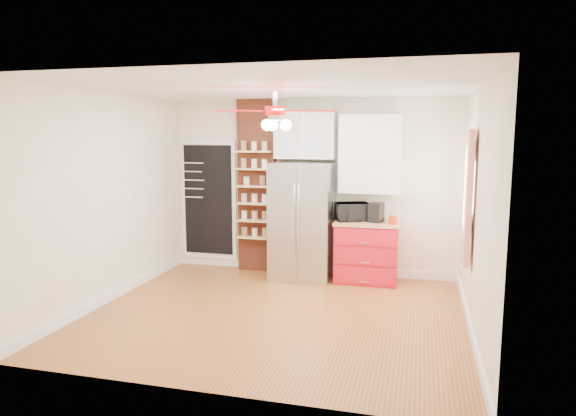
% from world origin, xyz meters
% --- Properties ---
extents(floor, '(4.50, 4.50, 0.00)m').
position_xyz_m(floor, '(0.00, 0.00, 0.00)').
color(floor, '#9B5F27').
rests_on(floor, ground).
extents(ceiling, '(4.50, 4.50, 0.00)m').
position_xyz_m(ceiling, '(0.00, 0.00, 2.70)').
color(ceiling, white).
rests_on(ceiling, wall_back).
extents(wall_back, '(4.50, 0.02, 2.70)m').
position_xyz_m(wall_back, '(0.00, 2.00, 1.35)').
color(wall_back, '#FFF3CD').
rests_on(wall_back, floor).
extents(wall_front, '(4.50, 0.02, 2.70)m').
position_xyz_m(wall_front, '(0.00, -2.00, 1.35)').
color(wall_front, '#FFF3CD').
rests_on(wall_front, floor).
extents(wall_left, '(0.02, 4.00, 2.70)m').
position_xyz_m(wall_left, '(-2.25, 0.00, 1.35)').
color(wall_left, '#FFF3CD').
rests_on(wall_left, floor).
extents(wall_right, '(0.02, 4.00, 2.70)m').
position_xyz_m(wall_right, '(2.25, 0.00, 1.35)').
color(wall_right, '#FFF3CD').
rests_on(wall_right, floor).
extents(chalkboard, '(0.95, 0.05, 1.95)m').
position_xyz_m(chalkboard, '(-1.70, 1.96, 1.10)').
color(chalkboard, white).
rests_on(chalkboard, wall_back).
extents(brick_pillar, '(0.60, 0.16, 2.70)m').
position_xyz_m(brick_pillar, '(-0.85, 1.92, 1.35)').
color(brick_pillar, brown).
rests_on(brick_pillar, floor).
extents(fridge, '(0.90, 0.70, 1.75)m').
position_xyz_m(fridge, '(-0.05, 1.63, 0.88)').
color(fridge, '#A5A6AA').
rests_on(fridge, floor).
extents(upper_glass_cabinet, '(0.90, 0.35, 0.70)m').
position_xyz_m(upper_glass_cabinet, '(-0.05, 1.82, 2.15)').
color(upper_glass_cabinet, white).
rests_on(upper_glass_cabinet, wall_back).
extents(red_cabinet, '(0.94, 0.64, 0.90)m').
position_xyz_m(red_cabinet, '(0.92, 1.68, 0.45)').
color(red_cabinet, red).
rests_on(red_cabinet, floor).
extents(upper_shelf_unit, '(0.90, 0.30, 1.15)m').
position_xyz_m(upper_shelf_unit, '(0.92, 1.85, 1.88)').
color(upper_shelf_unit, white).
rests_on(upper_shelf_unit, wall_back).
extents(window, '(0.04, 0.75, 1.05)m').
position_xyz_m(window, '(2.23, 0.90, 1.55)').
color(window, white).
rests_on(window, wall_right).
extents(curtain, '(0.06, 0.40, 1.55)m').
position_xyz_m(curtain, '(2.18, 0.35, 1.45)').
color(curtain, red).
rests_on(curtain, wall_right).
extents(ceiling_fan, '(1.40, 1.40, 0.44)m').
position_xyz_m(ceiling_fan, '(0.00, 0.00, 2.42)').
color(ceiling_fan, silver).
rests_on(ceiling_fan, ceiling).
extents(toaster_oven, '(0.57, 0.49, 0.27)m').
position_xyz_m(toaster_oven, '(0.69, 1.69, 1.03)').
color(toaster_oven, black).
rests_on(toaster_oven, red_cabinet).
extents(coffee_maker, '(0.23, 0.26, 0.28)m').
position_xyz_m(coffee_maker, '(1.04, 1.67, 1.04)').
color(coffee_maker, black).
rests_on(coffee_maker, red_cabinet).
extents(canister_left, '(0.11, 0.11, 0.13)m').
position_xyz_m(canister_left, '(1.29, 1.52, 0.97)').
color(canister_left, '#B22509').
rests_on(canister_left, red_cabinet).
extents(canister_right, '(0.13, 0.13, 0.14)m').
position_xyz_m(canister_right, '(1.29, 1.65, 0.97)').
color(canister_right, red).
rests_on(canister_right, red_cabinet).
extents(pantry_jar_oats, '(0.10, 0.10, 0.13)m').
position_xyz_m(pantry_jar_oats, '(-0.97, 1.77, 1.44)').
color(pantry_jar_oats, beige).
rests_on(pantry_jar_oats, brick_pillar).
extents(pantry_jar_beans, '(0.11, 0.11, 0.14)m').
position_xyz_m(pantry_jar_beans, '(-0.73, 1.80, 1.44)').
color(pantry_jar_beans, '#836243').
rests_on(pantry_jar_beans, brick_pillar).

